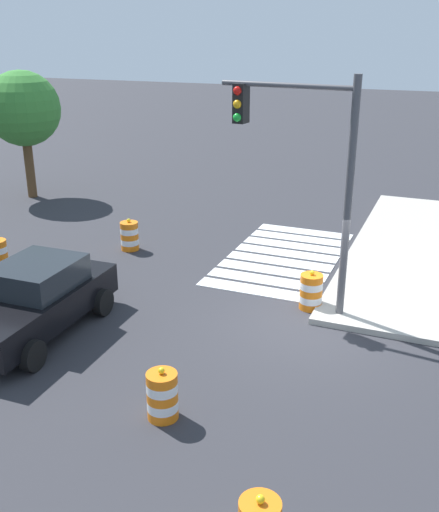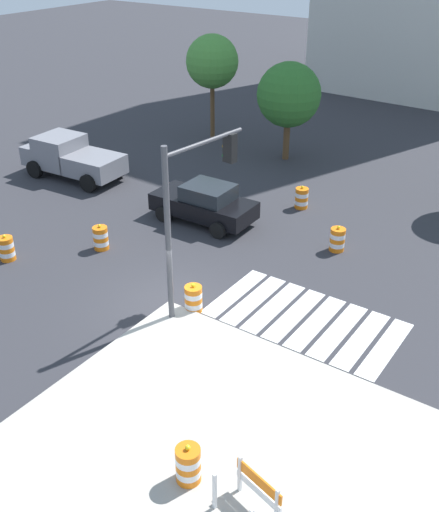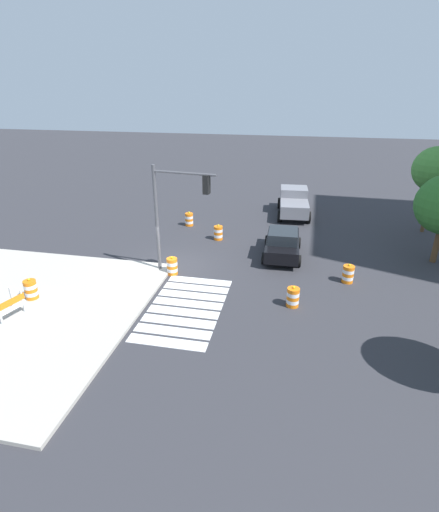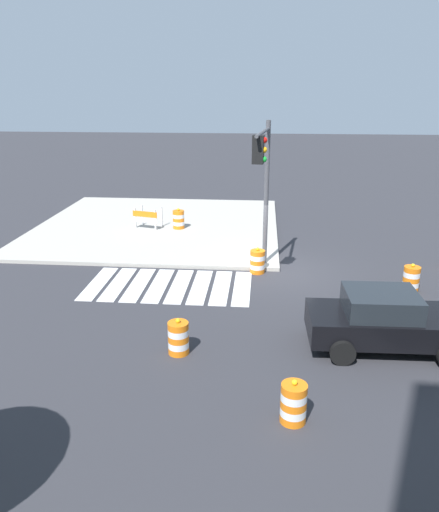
# 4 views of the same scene
# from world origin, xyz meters

# --- Properties ---
(ground_plane) EXTENTS (120.00, 120.00, 0.00)m
(ground_plane) POSITION_xyz_m (0.00, 0.00, 0.00)
(ground_plane) COLOR #2D2D33
(crosswalk_stripes) EXTENTS (5.85, 3.20, 0.02)m
(crosswalk_stripes) POSITION_xyz_m (4.00, 1.80, 0.01)
(crosswalk_stripes) COLOR silver
(crosswalk_stripes) RESTS_ON ground
(sports_car) EXTENTS (4.34, 2.22, 1.63)m
(sports_car) POSITION_xyz_m (-2.69, 5.69, 0.81)
(sports_car) COLOR black
(sports_car) RESTS_ON ground
(pickup_truck) EXTENTS (5.26, 2.60, 1.92)m
(pickup_truck) POSITION_xyz_m (-10.93, 6.06, 0.97)
(pickup_truck) COLOR slate
(pickup_truck) RESTS_ON ground
(traffic_barrel_near_corner) EXTENTS (0.56, 0.56, 1.02)m
(traffic_barrel_near_corner) POSITION_xyz_m (2.87, 6.48, 0.45)
(traffic_barrel_near_corner) COLOR orange
(traffic_barrel_near_corner) RESTS_ON ground
(traffic_barrel_crosswalk_end) EXTENTS (0.56, 0.56, 1.02)m
(traffic_barrel_crosswalk_end) POSITION_xyz_m (-0.04, 9.12, 0.45)
(traffic_barrel_crosswalk_end) COLOR orange
(traffic_barrel_crosswalk_end) RESTS_ON ground
(traffic_barrel_median_near) EXTENTS (0.56, 0.56, 1.02)m
(traffic_barrel_median_near) POSITION_xyz_m (-6.73, -1.03, 0.45)
(traffic_barrel_median_near) COLOR orange
(traffic_barrel_median_near) RESTS_ON ground
(traffic_barrel_median_far) EXTENTS (0.56, 0.56, 1.02)m
(traffic_barrel_median_far) POSITION_xyz_m (0.87, 0.18, 0.45)
(traffic_barrel_median_far) COLOR orange
(traffic_barrel_median_far) RESTS_ON ground
(traffic_barrel_far_curb) EXTENTS (0.56, 0.56, 1.02)m
(traffic_barrel_far_curb) POSITION_xyz_m (-4.50, 1.53, 0.45)
(traffic_barrel_far_curb) COLOR orange
(traffic_barrel_far_curb) RESTS_ON ground
(traffic_barrel_on_sidewalk) EXTENTS (0.56, 0.56, 1.02)m
(traffic_barrel_on_sidewalk) POSITION_xyz_m (4.83, -5.29, 0.60)
(traffic_barrel_on_sidewalk) COLOR orange
(traffic_barrel_on_sidewalk) RESTS_ON sidewalk_corner
(construction_barricade) EXTENTS (1.39, 1.07, 1.00)m
(construction_barricade) POSITION_xyz_m (6.40, -5.17, 0.72)
(construction_barricade) COLOR silver
(construction_barricade) RESTS_ON sidewalk_corner
(traffic_light_pole) EXTENTS (0.61, 3.27, 5.50)m
(traffic_light_pole) POSITION_xyz_m (0.72, 0.53, 3.91)
(traffic_light_pole) COLOR #4C4C51
(traffic_light_pole) RESTS_ON sidewalk_corner
(street_tree_streetside_near) EXTENTS (3.19, 3.19, 4.92)m
(street_tree_streetside_near) POSITION_xyz_m (-3.59, 14.09, 3.30)
(street_tree_streetside_near) COLOR brown
(street_tree_streetside_near) RESTS_ON ground
(street_tree_streetside_mid) EXTENTS (2.85, 2.85, 5.64)m
(street_tree_streetside_mid) POSITION_xyz_m (-8.73, 14.79, 4.20)
(street_tree_streetside_mid) COLOR brown
(street_tree_streetside_mid) RESTS_ON ground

